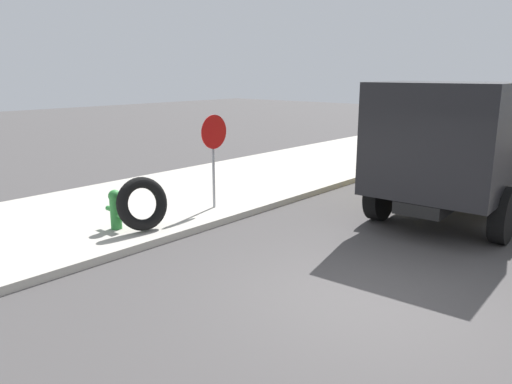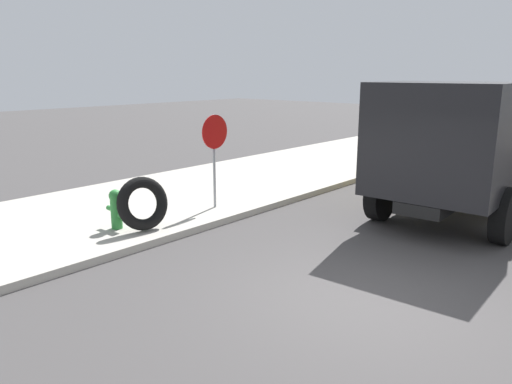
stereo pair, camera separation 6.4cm
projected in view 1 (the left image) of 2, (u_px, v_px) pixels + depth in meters
ground_plane at (362, 298)px, 7.19m from camera, size 80.00×80.00×0.00m
sidewalk_curb at (108, 212)px, 11.31m from camera, size 36.00×5.00×0.15m
fire_hydrant at (116, 208)px, 9.78m from camera, size 0.25×0.57×0.80m
loose_tire at (142, 204)px, 9.66m from camera, size 1.12×0.62×1.08m
stop_sign at (214, 144)px, 11.10m from camera, size 0.76×0.08×2.12m
dump_truck_yellow at (472, 142)px, 11.50m from camera, size 7.10×3.03×3.00m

